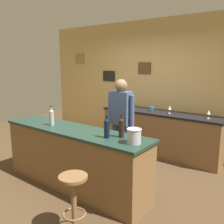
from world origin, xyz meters
The scene contains 14 objects.
ground_plane centered at (0.00, 0.00, 0.00)m, with size 10.00×10.00×0.00m, color #4C3823.
back_wall centered at (-0.01, 2.03, 1.40)m, with size 6.00×0.09×2.80m.
bar_counter centered at (0.00, -0.40, 0.46)m, with size 2.54×0.60×0.92m.
side_counter centered at (0.40, 1.65, 0.45)m, with size 2.54×0.56×0.90m.
bartender centered at (0.26, 0.46, 0.94)m, with size 0.52×0.21×1.62m.
bar_stool centered at (0.78, -1.15, 0.46)m, with size 0.32×0.32×0.68m.
wine_bottle_a centered at (-0.42, -0.45, 1.06)m, with size 0.07×0.07×0.31m.
wine_bottle_b centered at (0.68, -0.44, 1.06)m, with size 0.07×0.07×0.31m.
wine_bottle_c centered at (0.82, -0.31, 1.06)m, with size 0.07×0.07×0.31m.
ice_bucket centered at (1.09, -0.43, 1.02)m, with size 0.19×0.19×0.19m.
wine_glass_a centered at (-0.59, 1.74, 1.01)m, with size 0.07×0.07×0.16m.
wine_glass_b centered at (0.61, 1.63, 1.01)m, with size 0.07×0.07×0.16m.
wine_glass_c centered at (1.36, 1.62, 1.01)m, with size 0.07×0.07×0.16m.
coffee_mug centered at (0.21, 1.63, 0.95)m, with size 0.12×0.08×0.09m.
Camera 1 is at (2.64, -2.88, 1.88)m, focal length 39.93 mm.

